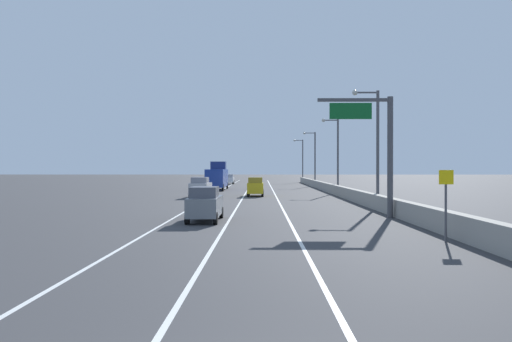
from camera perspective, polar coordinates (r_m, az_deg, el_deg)
ground_plane at (r=70.09m, az=0.67°, el=-2.16°), size 320.00×320.00×0.00m
lane_stripe_left at (r=61.34m, az=-4.46°, el=-2.52°), size 0.16×130.00×0.00m
lane_stripe_center at (r=61.13m, az=-1.19°, el=-2.53°), size 0.16×130.00×0.00m
lane_stripe_right at (r=61.12m, az=2.09°, el=-2.53°), size 0.16×130.00×0.00m
jersey_barrier_right at (r=46.89m, az=11.16°, el=-2.75°), size 0.60×120.00×1.10m
overhead_sign_gantry at (r=32.09m, az=13.68°, el=3.28°), size 4.68×0.36×7.50m
speed_advisory_sign at (r=22.43m, az=20.71°, el=-3.05°), size 0.60×0.11×3.00m
lamp_post_right_second at (r=40.76m, az=13.25°, el=3.54°), size 2.14×0.44×9.24m
lamp_post_right_third at (r=63.49m, az=9.01°, el=2.41°), size 2.14×0.44×9.24m
lamp_post_right_fourth at (r=86.32m, az=6.52°, el=1.87°), size 2.14×0.44×9.24m
lamp_post_right_fifth at (r=109.26m, az=5.17°, el=1.55°), size 2.14×0.44×9.24m
car_silver_0 at (r=52.95m, az=-6.30°, el=-1.85°), size 2.03×4.49×2.11m
car_gray_1 at (r=29.25m, az=-5.79°, el=-3.74°), size 1.80×4.55×2.01m
car_yellow_2 at (r=54.87m, az=-0.06°, el=-1.79°), size 1.81×4.21×2.06m
car_white_3 at (r=95.82m, az=-3.08°, el=-0.93°), size 1.87×4.33×1.86m
box_truck at (r=70.31m, az=-4.42°, el=-0.68°), size 2.51×9.44×3.98m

